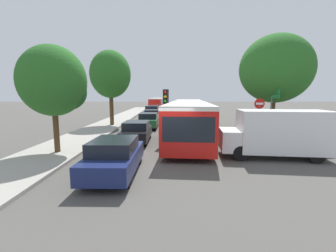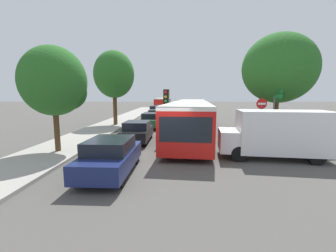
% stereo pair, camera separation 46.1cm
% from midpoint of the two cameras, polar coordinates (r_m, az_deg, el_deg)
% --- Properties ---
extents(ground_plane, '(200.00, 200.00, 0.00)m').
position_cam_midpoint_polar(ground_plane, '(10.49, -0.28, -8.96)').
color(ground_plane, '#4F4C47').
extents(kerb_strip_left, '(3.20, 50.27, 0.14)m').
position_cam_midpoint_polar(kerb_strip_left, '(30.95, -10.12, 2.18)').
color(kerb_strip_left, '#9E998E').
rests_on(kerb_strip_left, ground).
extents(articulated_bus, '(4.28, 17.36, 2.55)m').
position_cam_midpoint_polar(articulated_bus, '(18.12, 6.44, 2.82)').
color(articulated_bus, red).
rests_on(articulated_bus, ground).
extents(city_bus_rear, '(3.33, 11.49, 2.44)m').
position_cam_midpoint_polar(city_bus_rear, '(50.38, -0.95, 5.94)').
color(city_bus_rear, red).
rests_on(city_bus_rear, ground).
extents(queued_car_navy, '(1.79, 4.03, 1.39)m').
position_cam_midpoint_polar(queued_car_navy, '(8.96, -12.90, -7.42)').
color(queued_car_navy, navy).
rests_on(queued_car_navy, ground).
extents(queued_car_black, '(1.75, 3.93, 1.35)m').
position_cam_midpoint_polar(queued_car_black, '(14.80, -6.89, -1.37)').
color(queued_car_black, black).
rests_on(queued_car_black, ground).
extents(queued_car_green, '(1.81, 4.08, 1.41)m').
position_cam_midpoint_polar(queued_car_green, '(21.06, -3.60, 1.46)').
color(queued_car_green, '#236638').
rests_on(queued_car_green, ground).
extents(queued_car_tan, '(1.75, 3.95, 1.36)m').
position_cam_midpoint_polar(queued_car_tan, '(26.48, -2.56, 2.71)').
color(queued_car_tan, tan).
rests_on(queued_car_tan, ground).
extents(queued_car_blue, '(1.99, 4.48, 1.54)m').
position_cam_midpoint_polar(queued_car_blue, '(32.50, -2.49, 3.81)').
color(queued_car_blue, '#284799').
rests_on(queued_car_blue, ground).
extents(queued_car_silver, '(1.85, 4.17, 1.43)m').
position_cam_midpoint_polar(queued_car_silver, '(37.99, -1.64, 4.30)').
color(queued_car_silver, '#B7BABF').
rests_on(queued_car_silver, ground).
extents(white_van, '(5.21, 2.57, 2.31)m').
position_cam_midpoint_polar(white_van, '(12.03, 26.99, -1.59)').
color(white_van, white).
rests_on(white_van, ground).
extents(traffic_light, '(0.38, 0.40, 3.40)m').
position_cam_midpoint_polar(traffic_light, '(14.21, 0.48, 5.66)').
color(traffic_light, '#56595E').
rests_on(traffic_light, ground).
extents(no_entry_sign, '(0.70, 0.08, 2.82)m').
position_cam_midpoint_polar(no_entry_sign, '(16.38, 23.35, 3.13)').
color(no_entry_sign, '#56595E').
rests_on(no_entry_sign, ground).
extents(direction_sign_post, '(0.40, 1.37, 3.60)m').
position_cam_midpoint_polar(direction_sign_post, '(17.00, 26.07, 5.41)').
color(direction_sign_post, '#56595E').
rests_on(direction_sign_post, ground).
extents(tree_left_near, '(3.23, 3.23, 5.49)m').
position_cam_midpoint_polar(tree_left_near, '(12.80, -25.65, 9.80)').
color(tree_left_near, '#51381E').
rests_on(tree_left_near, ground).
extents(tree_left_mid, '(3.89, 3.89, 7.33)m').
position_cam_midpoint_polar(tree_left_mid, '(22.99, -13.05, 12.32)').
color(tree_left_mid, '#51381E').
rests_on(tree_left_mid, ground).
extents(tree_right_near, '(5.16, 5.16, 7.43)m').
position_cam_midpoint_polar(tree_right_near, '(18.61, 27.03, 12.89)').
color(tree_right_near, '#51381E').
rests_on(tree_right_near, ground).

